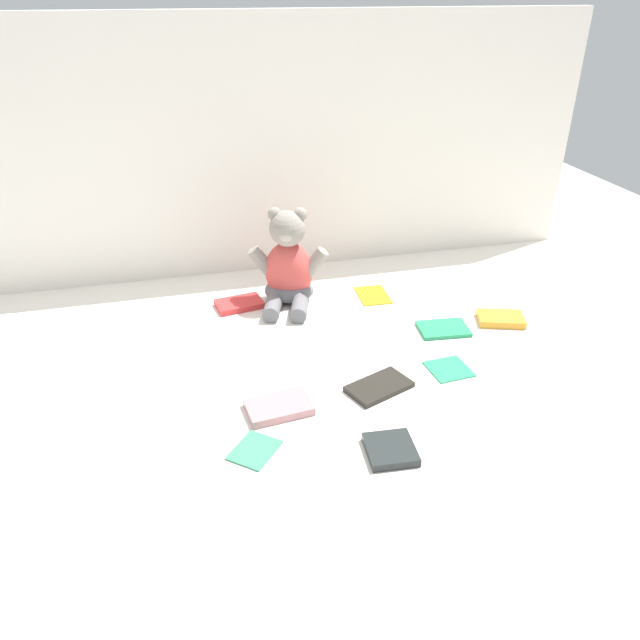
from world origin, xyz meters
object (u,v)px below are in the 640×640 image
book_case_2 (443,329)px  book_case_4 (379,387)px  book_case_8 (390,450)px  book_case_0 (255,449)px  book_case_5 (239,304)px  book_case_1 (279,407)px  book_case_3 (449,368)px  teddy_bear (288,268)px  book_case_7 (501,319)px  book_case_6 (373,295)px

book_case_2 → book_case_4: bearing=-44.5°
book_case_2 → book_case_8: (-0.29, -0.40, 0.00)m
book_case_0 → book_case_4: size_ratio=0.66×
book_case_4 → book_case_5: book_case_5 is taller
book_case_4 → book_case_5: size_ratio=1.12×
book_case_0 → book_case_4: 0.32m
book_case_1 → book_case_3: bearing=91.1°
book_case_3 → teddy_bear: bearing=29.3°
book_case_5 → book_case_8: same height
book_case_1 → book_case_5: book_case_1 is taller
book_case_4 → book_case_7: 0.46m
teddy_bear → book_case_7: teddy_bear is taller
book_case_0 → book_case_6: 0.71m
book_case_7 → book_case_6: bearing=69.2°
teddy_bear → book_case_6: bearing=10.1°
book_case_7 → book_case_2: bearing=110.2°
book_case_1 → book_case_7: book_case_7 is taller
teddy_bear → book_case_3: 0.53m
book_case_7 → book_case_8: 0.61m
book_case_2 → book_case_8: size_ratio=1.32×
book_case_6 → book_case_3: bearing=100.0°
book_case_1 → book_case_6: bearing=135.3°
book_case_2 → teddy_bear: bearing=-120.8°
book_case_4 → book_case_6: 0.45m
book_case_3 → book_case_5: book_case_5 is taller
book_case_1 → book_case_0: bearing=-37.7°
book_case_1 → book_case_4: size_ratio=0.95×
book_case_3 → book_case_6: size_ratio=0.78×
teddy_bear → book_case_8: teddy_bear is taller
book_case_1 → book_case_2: size_ratio=1.07×
book_case_7 → teddy_bear: bearing=82.0°
book_case_3 → book_case_4: book_case_4 is taller
book_case_8 → book_case_2: bearing=-31.3°
teddy_bear → book_case_6: teddy_bear is taller
teddy_bear → book_case_3: teddy_bear is taller
book_case_0 → book_case_7: (0.70, 0.34, 0.01)m
book_case_6 → book_case_5: bearing=-1.4°
book_case_5 → book_case_7: bearing=59.4°
book_case_2 → book_case_5: book_case_5 is taller
teddy_bear → book_case_6: (0.24, -0.03, -0.10)m
teddy_bear → book_case_4: size_ratio=1.92×
book_case_8 → teddy_bear: bearing=9.6°
book_case_5 → book_case_7: size_ratio=1.06×
book_case_3 → book_case_5: (-0.43, 0.43, 0.00)m
book_case_1 → book_case_8: 0.26m
book_case_3 → book_case_5: bearing=40.5°
teddy_bear → book_case_4: (0.11, -0.46, -0.09)m
book_case_0 → book_case_2: bearing=72.2°
book_case_3 → book_case_5: size_ratio=0.73×
book_case_1 → book_case_7: (0.64, 0.23, 0.00)m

